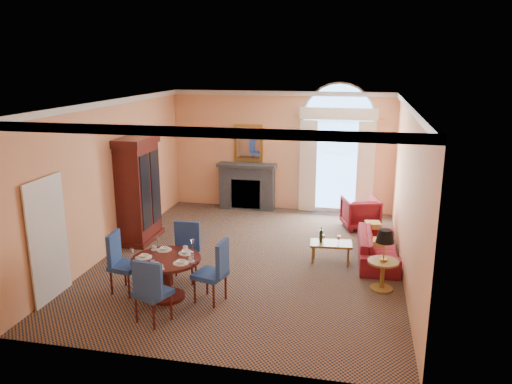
% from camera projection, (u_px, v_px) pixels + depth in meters
% --- Properties ---
extents(ground, '(7.50, 7.50, 0.00)m').
position_uv_depth(ground, '(251.00, 259.00, 10.31)').
color(ground, '#13203C').
rests_on(ground, ground).
extents(room_envelope, '(6.04, 7.52, 3.45)m').
position_uv_depth(room_envelope, '(256.00, 133.00, 10.31)').
color(room_envelope, '#FBAC77').
rests_on(room_envelope, ground).
extents(armoire, '(0.68, 1.20, 2.36)m').
position_uv_depth(armoire, '(138.00, 191.00, 11.13)').
color(armoire, '#3B100D').
rests_on(armoire, ground).
extents(dining_table, '(1.18, 1.18, 0.94)m').
position_uv_depth(dining_table, '(167.00, 268.00, 8.47)').
color(dining_table, '#3B100D').
rests_on(dining_table, ground).
extents(dining_chair_north, '(0.55, 0.55, 1.08)m').
position_uv_depth(dining_chair_north, '(185.00, 247.00, 9.24)').
color(dining_chair_north, navy).
rests_on(dining_chair_north, ground).
extents(dining_chair_south, '(0.63, 0.63, 1.08)m').
position_uv_depth(dining_chair_south, '(150.00, 288.00, 7.59)').
color(dining_chair_south, navy).
rests_on(dining_chair_south, ground).
extents(dining_chair_east, '(0.60, 0.60, 1.08)m').
position_uv_depth(dining_chair_east, '(216.00, 268.00, 8.33)').
color(dining_chair_east, navy).
rests_on(dining_chair_east, ground).
extents(dining_chair_west, '(0.57, 0.57, 1.08)m').
position_uv_depth(dining_chair_west, '(120.00, 259.00, 8.71)').
color(dining_chair_west, navy).
rests_on(dining_chair_west, ground).
extents(sofa, '(0.83, 1.97, 0.57)m').
position_uv_depth(sofa, '(378.00, 247.00, 10.16)').
color(sofa, maroon).
rests_on(sofa, ground).
extents(armchair, '(1.03, 1.04, 0.76)m').
position_uv_depth(armchair, '(360.00, 213.00, 12.13)').
color(armchair, maroon).
rests_on(armchair, ground).
extents(coffee_table, '(0.87, 0.53, 0.75)m').
position_uv_depth(coffee_table, '(330.00, 244.00, 10.04)').
color(coffee_table, olive).
rests_on(coffee_table, ground).
extents(side_table, '(0.55, 0.55, 1.10)m').
position_uv_depth(side_table, '(384.00, 253.00, 8.76)').
color(side_table, olive).
rests_on(side_table, ground).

